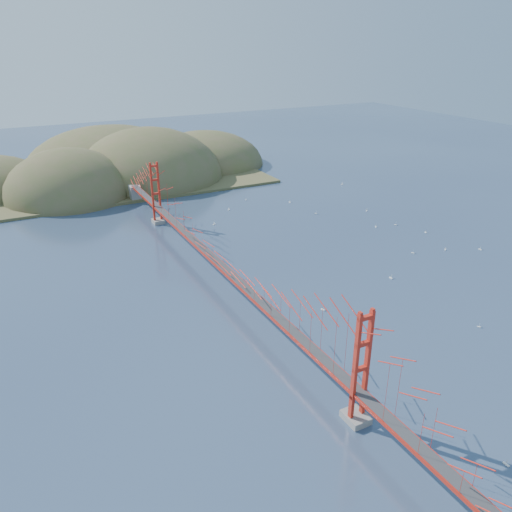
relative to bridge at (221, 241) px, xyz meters
name	(u,v)px	position (x,y,z in m)	size (l,w,h in m)	color
ground	(223,288)	(0.00, -0.18, -7.01)	(320.00, 320.00, 0.00)	#304361
bridge	(221,241)	(0.00, 0.00, 0.00)	(2.20, 94.40, 12.00)	gray
far_headlands	(121,176)	(2.21, 68.33, -7.01)	(84.00, 58.00, 25.00)	brown
sailboat_13	(445,249)	(38.22, -5.01, -6.86)	(0.63, 0.63, 0.66)	white
sailboat_9	(376,227)	(35.16, 8.83, -6.86)	(0.58, 0.58, 0.64)	white
sailboat_7	(246,199)	(21.23, 35.03, -6.87)	(0.51, 0.51, 0.56)	white
sailboat_17	(342,184)	(47.06, 35.25, -6.85)	(0.61, 0.53, 0.70)	white
sailboat_15	(290,202)	(28.77, 29.13, -6.85)	(0.51, 0.61, 0.72)	white
sailboat_5	(480,249)	(43.57, -7.56, -6.86)	(0.48, 0.56, 0.64)	white
sailboat_16	(316,213)	(29.58, 20.38, -6.85)	(0.67, 0.67, 0.70)	white
sailboat_14	(391,277)	(23.07, -8.95, -6.85)	(0.51, 0.61, 0.71)	white
sailboat_4	(426,232)	(41.33, 2.46, -6.87)	(0.53, 0.55, 0.62)	white
sailboat_1	(413,253)	(32.53, -3.53, -6.86)	(0.65, 0.65, 0.68)	white
sailboat_8	(367,210)	(39.60, 16.98, -6.86)	(0.62, 0.62, 0.66)	white
sailboat_10	(506,464)	(7.79, -40.18, -6.86)	(0.47, 0.57, 0.67)	white
sailboat_12	(214,224)	(9.06, 24.03, -6.85)	(0.62, 0.57, 0.70)	white
sailboat_6	(479,326)	(23.46, -24.28, -6.87)	(0.53, 0.53, 0.56)	white
sailboat_11	(396,224)	(39.19, 7.97, -6.86)	(0.62, 0.62, 0.65)	white
sailboat_3	(229,209)	(15.08, 30.54, -6.86)	(0.59, 0.58, 0.66)	white
sailboat_0	(323,309)	(8.91, -12.02, -6.85)	(0.65, 0.65, 0.73)	white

